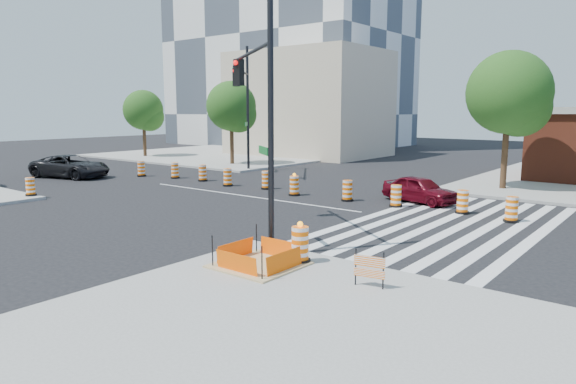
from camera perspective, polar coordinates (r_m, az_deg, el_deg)
name	(u,v)px	position (r m, az deg, el deg)	size (l,w,h in m)	color
ground	(245,196)	(26.84, -4.85, -0.43)	(120.00, 120.00, 0.00)	black
sidewalk_nw	(237,154)	(52.10, -5.74, 4.25)	(22.00, 22.00, 0.15)	gray
crosswalk_east	(449,224)	(21.03, 17.50, -3.45)	(6.75, 13.50, 0.01)	silver
lane_centerline	(245,196)	(26.84, -4.85, -0.41)	(14.00, 0.12, 0.01)	silver
excavation_pit	(259,263)	(14.38, -3.23, -7.89)	(2.20, 2.20, 0.90)	tan
beige_midrise	(308,104)	(51.11, 2.26, 9.72)	(14.00, 10.00, 10.00)	#C3B195
red_coupe	(420,189)	(25.50, 14.45, 0.29)	(1.52, 3.79, 1.29)	#510612
dark_suv	(70,166)	(36.90, -23.02, 2.65)	(2.48, 5.38, 1.50)	black
signal_pole_se	(258,95)	(16.95, -3.32, 10.73)	(4.99, 3.66, 8.00)	black
signal_pole_nw	(244,96)	(36.02, -4.87, 10.57)	(4.01, 5.48, 8.79)	black
pit_drum	(300,245)	(14.53, 1.35, -5.96)	(0.61, 0.61, 1.19)	black
sw_corner_drum	(30,187)	(28.89, -26.70, 0.48)	(0.54, 0.54, 0.92)	black
barricade	(369,267)	(12.72, 9.03, -8.22)	(0.78, 0.18, 0.92)	#FF6605
tree_north_a	(144,112)	(50.23, -15.71, 8.52)	(3.70, 3.70, 6.29)	#382314
tree_north_b	(232,109)	(41.50, -6.24, 9.15)	(3.95, 3.95, 6.72)	#382314
tree_north_c	(510,97)	(30.52, 23.40, 9.62)	(4.46, 4.46, 7.59)	#382314
median_drum_0	(141,169)	(35.97, -15.98, 2.44)	(0.60, 0.60, 1.02)	black
median_drum_1	(175,171)	(34.38, -12.45, 2.29)	(0.60, 0.60, 1.02)	black
median_drum_2	(203,174)	(32.69, -9.46, 2.04)	(0.60, 0.60, 1.02)	black
median_drum_3	(228,178)	(30.35, -6.73, 1.56)	(0.60, 0.60, 1.02)	black
median_drum_4	(266,181)	(28.98, -2.44, 1.26)	(0.60, 0.60, 1.02)	black
median_drum_5	(294,186)	(26.79, 0.70, 0.65)	(0.60, 0.60, 1.18)	black
median_drum_6	(347,191)	(25.32, 6.62, 0.07)	(0.60, 0.60, 1.02)	black
median_drum_7	(396,197)	(24.10, 11.91, -0.52)	(0.60, 0.60, 1.02)	black
median_drum_8	(463,203)	(23.32, 18.83, -1.13)	(0.60, 0.60, 1.02)	black
median_drum_9	(512,210)	(22.27, 23.59, -1.87)	(0.60, 0.60, 1.02)	black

